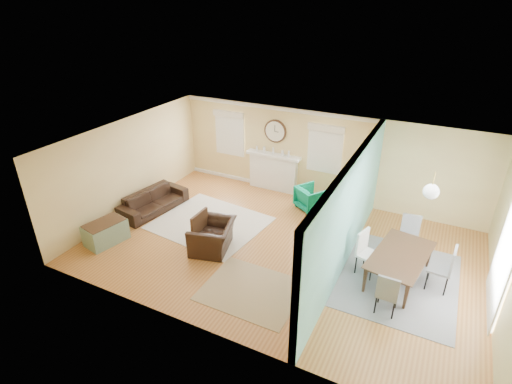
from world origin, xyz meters
TOP-DOWN VIEW (x-y plane):
  - floor at (0.00, 0.00)m, footprint 9.00×9.00m
  - wall_back at (0.00, 3.00)m, footprint 9.00×0.02m
  - wall_front at (0.00, -3.00)m, footprint 9.00×0.02m
  - wall_left at (-4.50, 0.00)m, footprint 0.02×6.00m
  - wall_right at (4.50, 0.00)m, footprint 0.02×6.00m
  - ceiling at (0.00, 0.00)m, footprint 9.00×6.00m
  - partition at (1.51, 0.28)m, footprint 0.17×6.00m
  - fireplace at (-1.50, 2.88)m, footprint 1.70×0.30m
  - wall_clock at (-1.50, 2.97)m, footprint 0.70×0.07m
  - window_left at (-3.05, 2.95)m, footprint 1.05×0.13m
  - window_right at (0.05, 2.95)m, footprint 1.05×0.13m
  - french_doors at (4.45, 0.00)m, footprint 0.06×1.70m
  - pendant at (3.00, 0.00)m, footprint 0.30×0.30m
  - rug_cream at (-2.14, 0.22)m, footprint 2.97×2.65m
  - rug_jute at (0.08, -1.67)m, footprint 1.97×1.62m
  - rug_grey at (2.73, 0.06)m, footprint 2.38×2.97m
  - sofa at (-3.92, 0.13)m, footprint 1.08×2.10m
  - eames_chair at (-1.43, -0.74)m, footprint 1.19×1.29m
  - green_chair at (-0.03, 2.22)m, footprint 0.99×0.99m
  - trunk at (-3.93, -1.66)m, footprint 0.78×1.06m
  - credenza at (1.15, 1.72)m, footprint 0.55×1.63m
  - tv at (1.13, 1.72)m, footprint 0.17×1.01m
  - garden_stool at (1.09, 0.66)m, footprint 0.33×0.33m
  - potted_plant at (1.09, 0.66)m, footprint 0.33×0.37m
  - dining_table at (2.73, 0.06)m, footprint 1.29×1.96m
  - dining_chair_n at (2.74, 1.14)m, footprint 0.46×0.46m
  - dining_chair_s at (2.65, -1.03)m, footprint 0.41×0.41m
  - dining_chair_w at (2.07, -0.03)m, footprint 0.56×0.56m
  - dining_chair_e at (3.47, 0.14)m, footprint 0.48×0.48m

SIDE VIEW (x-z plane):
  - floor at x=0.00m, z-range 0.00..0.00m
  - rug_jute at x=0.08m, z-range 0.00..0.01m
  - rug_grey at x=2.73m, z-range 0.00..0.01m
  - rug_cream at x=-2.14m, z-range 0.00..0.01m
  - garden_stool at x=1.09m, z-range 0.00..0.49m
  - trunk at x=-3.93m, z-range 0.00..0.55m
  - sofa at x=-3.92m, z-range 0.00..0.58m
  - dining_table at x=2.73m, z-range 0.00..0.64m
  - green_chair at x=-0.03m, z-range 0.00..0.66m
  - eames_chair at x=-1.43m, z-range 0.00..0.70m
  - credenza at x=1.15m, z-range 0.00..0.80m
  - dining_chair_s at x=2.65m, z-range 0.08..1.00m
  - dining_chair_n at x=2.74m, z-range 0.08..1.03m
  - fireplace at x=-1.50m, z-range 0.01..1.18m
  - dining_chair_w at x=2.07m, z-range 0.09..1.10m
  - dining_chair_e at x=3.47m, z-range 0.09..1.12m
  - potted_plant at x=1.09m, z-range 0.49..0.88m
  - tv at x=1.13m, z-range 0.80..1.38m
  - french_doors at x=4.45m, z-range 0.00..2.20m
  - wall_back at x=0.00m, z-range 0.00..2.60m
  - wall_front at x=0.00m, z-range 0.00..2.60m
  - wall_left at x=-4.50m, z-range 0.00..2.60m
  - wall_right at x=4.50m, z-range 0.00..2.60m
  - partition at x=1.51m, z-range 0.06..2.66m
  - window_left at x=-3.05m, z-range 0.95..2.37m
  - window_right at x=0.05m, z-range 0.95..2.37m
  - wall_clock at x=-1.50m, z-range 1.50..2.20m
  - pendant at x=3.00m, z-range 1.93..2.48m
  - ceiling at x=0.00m, z-range 2.59..2.61m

